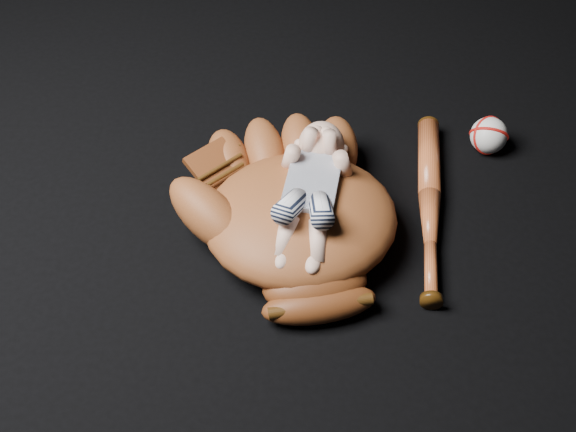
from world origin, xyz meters
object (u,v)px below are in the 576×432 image
Objects in this scene: baseball at (489,135)px; newborn_baby at (310,192)px; baseball_bat at (430,205)px; baseball_glove at (300,212)px.

newborn_baby is at bearing -145.28° from baseball.
newborn_baby reaches higher than baseball_bat.
baseball_bat is at bearing -126.78° from baseball.
baseball_glove is 0.28m from baseball_bat.
newborn_baby is 0.69× the size of baseball_bat.
newborn_baby is 4.24× the size of baseball.
baseball_glove reaches higher than baseball_bat.
baseball is (0.41, 0.28, -0.04)m from baseball_glove.
baseball_bat is at bearing 5.42° from baseball_glove.
baseball_glove is 1.06× the size of baseball_bat.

